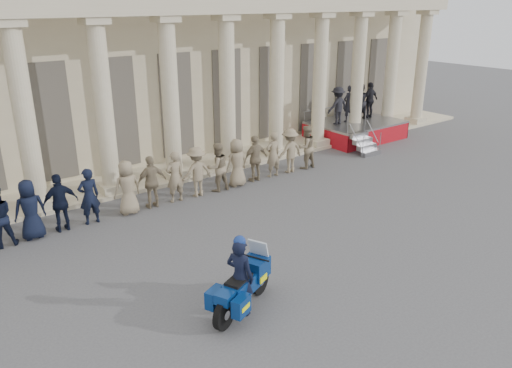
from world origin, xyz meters
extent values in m
plane|color=#47474A|center=(0.00, 0.00, 0.00)|extent=(90.00, 90.00, 0.00)
cube|color=#C3B592|center=(0.00, 15.00, 4.50)|extent=(40.00, 10.00, 9.00)
cube|color=#C3B592|center=(0.00, 8.80, 0.07)|extent=(40.00, 2.60, 0.15)
cube|color=#C3B592|center=(0.00, 8.00, 6.79)|extent=(35.80, 1.00, 1.00)
cube|color=#C3B592|center=(-3.90, 8.00, 0.30)|extent=(0.90, 0.90, 0.30)
cylinder|color=#C3B592|center=(-3.90, 8.00, 3.25)|extent=(0.64, 0.64, 5.60)
cube|color=#C3B592|center=(-3.90, 8.00, 6.17)|extent=(0.85, 0.85, 0.24)
cube|color=#C3B592|center=(-1.30, 8.00, 0.30)|extent=(0.90, 0.90, 0.30)
cylinder|color=#C3B592|center=(-1.30, 8.00, 3.25)|extent=(0.64, 0.64, 5.60)
cube|color=#C3B592|center=(-1.30, 8.00, 6.17)|extent=(0.85, 0.85, 0.24)
cube|color=#C3B592|center=(1.30, 8.00, 0.30)|extent=(0.90, 0.90, 0.30)
cylinder|color=#C3B592|center=(1.30, 8.00, 3.25)|extent=(0.64, 0.64, 5.60)
cube|color=#C3B592|center=(1.30, 8.00, 6.17)|extent=(0.85, 0.85, 0.24)
cube|color=#C3B592|center=(3.90, 8.00, 0.30)|extent=(0.90, 0.90, 0.30)
cylinder|color=#C3B592|center=(3.90, 8.00, 3.25)|extent=(0.64, 0.64, 5.60)
cube|color=#C3B592|center=(3.90, 8.00, 6.17)|extent=(0.85, 0.85, 0.24)
cube|color=#C3B592|center=(6.50, 8.00, 0.30)|extent=(0.90, 0.90, 0.30)
cylinder|color=#C3B592|center=(6.50, 8.00, 3.25)|extent=(0.64, 0.64, 5.60)
cube|color=#C3B592|center=(6.50, 8.00, 6.17)|extent=(0.85, 0.85, 0.24)
cube|color=#C3B592|center=(9.10, 8.00, 0.30)|extent=(0.90, 0.90, 0.30)
cylinder|color=#C3B592|center=(9.10, 8.00, 3.25)|extent=(0.64, 0.64, 5.60)
cube|color=#C3B592|center=(9.10, 8.00, 6.17)|extent=(0.85, 0.85, 0.24)
cube|color=#C3B592|center=(11.70, 8.00, 0.30)|extent=(0.90, 0.90, 0.30)
cylinder|color=#C3B592|center=(11.70, 8.00, 3.25)|extent=(0.64, 0.64, 5.60)
cube|color=#C3B592|center=(11.70, 8.00, 6.17)|extent=(0.85, 0.85, 0.24)
cube|color=#C3B592|center=(14.30, 8.00, 0.30)|extent=(0.90, 0.90, 0.30)
cylinder|color=#C3B592|center=(14.30, 8.00, 3.25)|extent=(0.64, 0.64, 5.60)
cube|color=#C3B592|center=(14.30, 8.00, 6.17)|extent=(0.85, 0.85, 0.24)
cube|color=#C3B592|center=(16.90, 8.00, 0.30)|extent=(0.90, 0.90, 0.30)
cylinder|color=#C3B592|center=(16.90, 8.00, 3.25)|extent=(0.64, 0.64, 5.60)
cube|color=#C3B592|center=(16.90, 8.00, 6.17)|extent=(0.85, 0.85, 0.24)
cube|color=black|center=(-2.60, 10.02, 2.55)|extent=(1.30, 0.12, 4.20)
cube|color=black|center=(0.00, 10.02, 2.55)|extent=(1.30, 0.12, 4.20)
cube|color=black|center=(2.60, 10.02, 2.55)|extent=(1.30, 0.12, 4.20)
cube|color=black|center=(5.20, 10.02, 2.55)|extent=(1.30, 0.12, 4.20)
cube|color=black|center=(7.80, 10.02, 2.55)|extent=(1.30, 0.12, 4.20)
cube|color=black|center=(10.40, 10.02, 2.55)|extent=(1.30, 0.12, 4.20)
cube|color=black|center=(13.00, 10.02, 2.55)|extent=(1.30, 0.12, 4.20)
cube|color=black|center=(15.60, 10.02, 2.55)|extent=(1.30, 0.12, 4.20)
imported|color=black|center=(-4.59, 6.02, 0.93)|extent=(0.91, 0.59, 1.86)
imported|color=black|center=(-3.69, 6.02, 0.93)|extent=(1.09, 0.46, 1.86)
imported|color=black|center=(-2.80, 6.02, 0.93)|extent=(0.68, 0.45, 1.86)
imported|color=gray|center=(-1.51, 6.02, 0.93)|extent=(0.91, 0.59, 1.86)
imported|color=gray|center=(-0.62, 6.02, 0.93)|extent=(1.09, 0.46, 1.86)
imported|color=gray|center=(0.28, 6.02, 0.93)|extent=(0.68, 0.45, 1.86)
imported|color=gray|center=(1.17, 6.02, 0.93)|extent=(1.20, 0.69, 1.86)
imported|color=gray|center=(2.06, 6.02, 0.93)|extent=(0.91, 0.71, 1.86)
imported|color=gray|center=(2.96, 6.02, 0.93)|extent=(0.91, 0.59, 1.86)
imported|color=gray|center=(3.85, 6.02, 0.93)|extent=(1.09, 0.46, 1.86)
imported|color=gray|center=(4.74, 6.02, 0.93)|extent=(0.68, 0.45, 1.86)
imported|color=gray|center=(5.64, 6.02, 0.93)|extent=(1.20, 0.69, 1.86)
imported|color=gray|center=(6.53, 6.02, 0.93)|extent=(0.91, 0.71, 1.86)
cube|color=gray|center=(11.87, 8.05, 0.87)|extent=(4.52, 3.23, 0.10)
cube|color=maroon|center=(11.87, 6.46, 0.41)|extent=(4.52, 0.04, 0.82)
cube|color=maroon|center=(9.63, 8.05, 0.41)|extent=(0.04, 3.23, 0.82)
cube|color=maroon|center=(14.11, 8.05, 0.41)|extent=(0.04, 3.23, 0.82)
cube|color=gray|center=(10.21, 5.54, 0.11)|extent=(1.10, 0.28, 0.23)
cube|color=gray|center=(10.21, 5.82, 0.34)|extent=(1.10, 0.28, 0.23)
cube|color=gray|center=(10.21, 6.10, 0.57)|extent=(1.10, 0.28, 0.23)
cube|color=gray|center=(10.21, 6.38, 0.80)|extent=(1.10, 0.28, 0.23)
cylinder|color=gray|center=(11.87, 9.62, 1.42)|extent=(4.52, 0.04, 0.04)
imported|color=black|center=(10.67, 8.25, 1.84)|extent=(1.20, 0.69, 1.86)
imported|color=black|center=(11.47, 8.25, 1.84)|extent=(0.68, 0.44, 1.86)
imported|color=black|center=(12.27, 8.25, 1.84)|extent=(0.90, 0.70, 1.86)
imported|color=black|center=(13.07, 8.25, 1.84)|extent=(1.09, 0.45, 1.86)
cylinder|color=black|center=(-0.97, -0.52, 0.35)|extent=(0.71, 0.42, 0.71)
cylinder|color=black|center=(-2.44, -1.17, 0.35)|extent=(0.71, 0.42, 0.71)
cube|color=navy|center=(-1.65, -0.82, 0.66)|extent=(1.31, 0.91, 0.41)
cube|color=navy|center=(-1.16, -0.61, 0.84)|extent=(0.76, 0.75, 0.48)
cube|color=silver|center=(-1.16, -0.61, 0.59)|extent=(0.35, 0.39, 0.13)
cube|color=#B2BFCC|center=(-1.00, -0.53, 1.20)|extent=(0.40, 0.54, 0.57)
cube|color=black|center=(-1.85, -0.91, 0.88)|extent=(0.78, 0.61, 0.11)
cube|color=navy|center=(-2.39, -1.15, 0.75)|extent=(0.49, 0.48, 0.24)
cube|color=navy|center=(-2.15, -1.42, 0.59)|extent=(0.54, 0.41, 0.43)
cube|color=#E8EA0C|center=(-2.15, -1.42, 0.59)|extent=(0.40, 0.36, 0.11)
cube|color=navy|center=(-2.43, -0.79, 0.59)|extent=(0.54, 0.41, 0.43)
cube|color=#E8EA0C|center=(-2.43, -0.79, 0.59)|extent=(0.40, 0.36, 0.11)
cylinder|color=silver|center=(-2.25, -0.80, 0.32)|extent=(0.63, 0.36, 0.11)
cylinder|color=black|center=(-1.16, -0.61, 1.09)|extent=(0.34, 0.70, 0.04)
imported|color=black|center=(-1.80, -0.89, 0.94)|extent=(0.69, 0.81, 1.88)
sphere|color=navy|center=(-1.80, -0.89, 1.83)|extent=(0.28, 0.28, 0.28)
camera|label=1|loc=(-7.44, -8.95, 6.84)|focal=35.00mm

